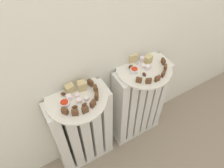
% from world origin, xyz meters
% --- Properties ---
extents(radiator_left, '(0.36, 0.13, 0.65)m').
position_xyz_m(radiator_left, '(-0.20, 0.28, 0.32)').
color(radiator_left, silver).
rests_on(radiator_left, ground_plane).
extents(radiator_right, '(0.36, 0.13, 0.65)m').
position_xyz_m(radiator_right, '(0.20, 0.28, 0.32)').
color(radiator_right, silver).
rests_on(radiator_right, ground_plane).
extents(plate_left, '(0.31, 0.31, 0.01)m').
position_xyz_m(plate_left, '(-0.20, 0.28, 0.65)').
color(plate_left, silver).
rests_on(plate_left, radiator_left).
extents(plate_right, '(0.31, 0.31, 0.01)m').
position_xyz_m(plate_right, '(0.20, 0.28, 0.65)').
color(plate_right, silver).
rests_on(plate_right, radiator_right).
extents(dark_cake_slice_left_0, '(0.03, 0.03, 0.04)m').
position_xyz_m(dark_cake_slice_left_0, '(-0.28, 0.22, 0.68)').
color(dark_cake_slice_left_0, '#56351E').
rests_on(dark_cake_slice_left_0, plate_left).
extents(dark_cake_slice_left_1, '(0.03, 0.03, 0.04)m').
position_xyz_m(dark_cake_slice_left_1, '(-0.25, 0.19, 0.68)').
color(dark_cake_slice_left_1, '#56351E').
rests_on(dark_cake_slice_left_1, plate_left).
extents(dark_cake_slice_left_2, '(0.03, 0.02, 0.04)m').
position_xyz_m(dark_cake_slice_left_2, '(-0.20, 0.18, 0.68)').
color(dark_cake_slice_left_2, '#56351E').
rests_on(dark_cake_slice_left_2, plate_left).
extents(dark_cake_slice_left_3, '(0.03, 0.03, 0.04)m').
position_xyz_m(dark_cake_slice_left_3, '(-0.16, 0.19, 0.68)').
color(dark_cake_slice_left_3, '#56351E').
rests_on(dark_cake_slice_left_3, plate_left).
extents(dark_cake_slice_left_4, '(0.03, 0.03, 0.04)m').
position_xyz_m(dark_cake_slice_left_4, '(-0.12, 0.22, 0.68)').
color(dark_cake_slice_left_4, '#56351E').
rests_on(dark_cake_slice_left_4, plate_left).
extents(dark_cake_slice_left_5, '(0.02, 0.03, 0.04)m').
position_xyz_m(dark_cake_slice_left_5, '(-0.10, 0.27, 0.68)').
color(dark_cake_slice_left_5, '#56351E').
rests_on(dark_cake_slice_left_5, plate_left).
extents(dark_cake_slice_left_6, '(0.03, 0.03, 0.04)m').
position_xyz_m(dark_cake_slice_left_6, '(-0.11, 0.31, 0.68)').
color(dark_cake_slice_left_6, '#56351E').
rests_on(dark_cake_slice_left_6, plate_left).
extents(marble_cake_slice_left_0, '(0.05, 0.04, 0.05)m').
position_xyz_m(marble_cake_slice_left_0, '(-0.16, 0.31, 0.69)').
color(marble_cake_slice_left_0, tan).
rests_on(marble_cake_slice_left_0, plate_left).
extents(marble_cake_slice_left_1, '(0.05, 0.04, 0.04)m').
position_xyz_m(marble_cake_slice_left_1, '(-0.21, 0.33, 0.68)').
color(marble_cake_slice_left_1, tan).
rests_on(marble_cake_slice_left_1, plate_left).
extents(turkish_delight_left_0, '(0.03, 0.03, 0.02)m').
position_xyz_m(turkish_delight_left_0, '(-0.20, 0.24, 0.67)').
color(turkish_delight_left_0, white).
rests_on(turkish_delight_left_0, plate_left).
extents(turkish_delight_left_1, '(0.03, 0.03, 0.03)m').
position_xyz_m(turkish_delight_left_1, '(-0.24, 0.29, 0.67)').
color(turkish_delight_left_1, white).
rests_on(turkish_delight_left_1, plate_left).
extents(turkish_delight_left_2, '(0.02, 0.02, 0.02)m').
position_xyz_m(turkish_delight_left_2, '(-0.20, 0.28, 0.67)').
color(turkish_delight_left_2, white).
rests_on(turkish_delight_left_2, plate_left).
extents(turkish_delight_left_3, '(0.02, 0.02, 0.02)m').
position_xyz_m(turkish_delight_left_3, '(-0.17, 0.24, 0.67)').
color(turkish_delight_left_3, white).
rests_on(turkish_delight_left_3, plate_left).
extents(medjool_date_left_0, '(0.03, 0.03, 0.02)m').
position_xyz_m(medjool_date_left_0, '(-0.25, 0.32, 0.67)').
color(medjool_date_left_0, '#4C2814').
rests_on(medjool_date_left_0, plate_left).
extents(medjool_date_left_1, '(0.03, 0.02, 0.02)m').
position_xyz_m(medjool_date_left_1, '(-0.19, 0.21, 0.67)').
color(medjool_date_left_1, '#4C2814').
rests_on(medjool_date_left_1, plate_left).
extents(medjool_date_left_2, '(0.03, 0.02, 0.01)m').
position_xyz_m(medjool_date_left_2, '(-0.23, 0.22, 0.67)').
color(medjool_date_left_2, '#4C2814').
rests_on(medjool_date_left_2, plate_left).
extents(jam_bowl_left, '(0.05, 0.05, 0.02)m').
position_xyz_m(jam_bowl_left, '(-0.27, 0.26, 0.67)').
color(jam_bowl_left, white).
rests_on(jam_bowl_left, plate_left).
extents(dark_cake_slice_right_0, '(0.03, 0.03, 0.03)m').
position_xyz_m(dark_cake_slice_right_0, '(0.12, 0.21, 0.68)').
color(dark_cake_slice_right_0, '#56351E').
rests_on(dark_cake_slice_right_0, plate_right).
extents(dark_cake_slice_right_1, '(0.03, 0.02, 0.03)m').
position_xyz_m(dark_cake_slice_right_1, '(0.16, 0.18, 0.68)').
color(dark_cake_slice_right_1, '#56351E').
rests_on(dark_cake_slice_right_1, plate_right).
extents(dark_cake_slice_right_2, '(0.03, 0.01, 0.03)m').
position_xyz_m(dark_cake_slice_right_2, '(0.20, 0.17, 0.68)').
color(dark_cake_slice_right_2, '#56351E').
rests_on(dark_cake_slice_right_2, plate_right).
extents(dark_cake_slice_right_3, '(0.03, 0.03, 0.03)m').
position_xyz_m(dark_cake_slice_right_3, '(0.25, 0.18, 0.68)').
color(dark_cake_slice_right_3, '#56351E').
rests_on(dark_cake_slice_right_3, plate_right).
extents(dark_cake_slice_right_4, '(0.03, 0.03, 0.03)m').
position_xyz_m(dark_cake_slice_right_4, '(0.29, 0.21, 0.68)').
color(dark_cake_slice_right_4, '#56351E').
rests_on(dark_cake_slice_right_4, plate_right).
extents(dark_cake_slice_right_5, '(0.02, 0.03, 0.03)m').
position_xyz_m(dark_cake_slice_right_5, '(0.31, 0.25, 0.68)').
color(dark_cake_slice_right_5, '#56351E').
rests_on(dark_cake_slice_right_5, plate_right).
extents(marble_cake_slice_right_0, '(0.05, 0.04, 0.05)m').
position_xyz_m(marble_cake_slice_right_0, '(0.25, 0.30, 0.68)').
color(marble_cake_slice_right_0, tan).
rests_on(marble_cake_slice_right_0, plate_right).
extents(marble_cake_slice_right_1, '(0.05, 0.04, 0.05)m').
position_xyz_m(marble_cake_slice_right_1, '(0.18, 0.36, 0.69)').
color(marble_cake_slice_right_1, tan).
rests_on(marble_cake_slice_right_1, plate_right).
extents(turkish_delight_right_0, '(0.03, 0.03, 0.02)m').
position_xyz_m(turkish_delight_right_0, '(0.21, 0.26, 0.67)').
color(turkish_delight_right_0, white).
rests_on(turkish_delight_right_0, plate_right).
extents(turkish_delight_right_1, '(0.02, 0.02, 0.02)m').
position_xyz_m(turkish_delight_right_1, '(0.20, 0.28, 0.67)').
color(turkish_delight_right_1, white).
rests_on(turkish_delight_right_1, plate_right).
extents(turkish_delight_right_2, '(0.04, 0.04, 0.03)m').
position_xyz_m(turkish_delight_right_2, '(0.23, 0.33, 0.67)').
color(turkish_delight_right_2, white).
rests_on(turkish_delight_right_2, plate_right).
extents(medjool_date_right_0, '(0.03, 0.02, 0.02)m').
position_xyz_m(medjool_date_right_0, '(0.14, 0.32, 0.67)').
color(medjool_date_right_0, '#4C2814').
rests_on(medjool_date_right_0, plate_right).
extents(medjool_date_right_1, '(0.02, 0.03, 0.02)m').
position_xyz_m(medjool_date_right_1, '(0.17, 0.23, 0.67)').
color(medjool_date_right_1, '#4C2814').
rests_on(medjool_date_right_1, plate_right).
extents(medjool_date_right_2, '(0.03, 0.02, 0.02)m').
position_xyz_m(medjool_date_right_2, '(0.24, 0.37, 0.67)').
color(medjool_date_right_2, '#4C2814').
rests_on(medjool_date_right_2, plate_right).
extents(jam_bowl_right, '(0.04, 0.04, 0.02)m').
position_xyz_m(jam_bowl_right, '(0.14, 0.28, 0.67)').
color(jam_bowl_right, white).
rests_on(jam_bowl_right, plate_right).
extents(fork, '(0.05, 0.09, 0.00)m').
position_xyz_m(fork, '(0.20, 0.30, 0.66)').
color(fork, '#B7B7BC').
rests_on(fork, plate_right).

